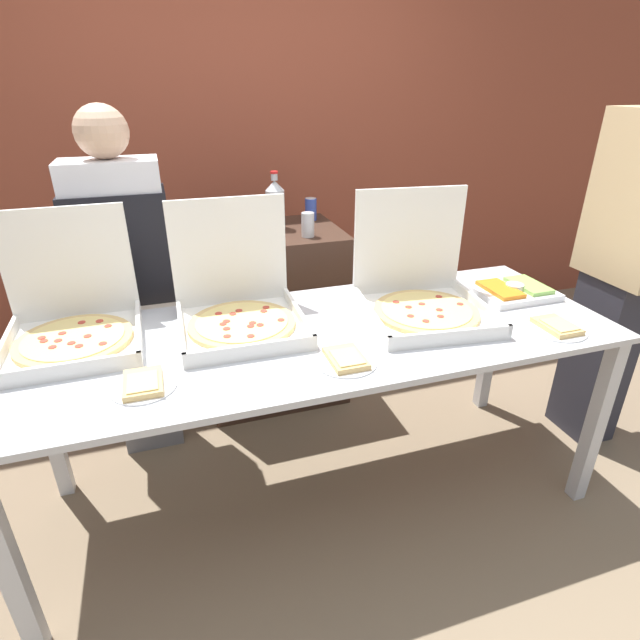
# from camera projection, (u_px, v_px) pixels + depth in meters

# --- Properties ---
(ground_plane) EXTENTS (16.00, 16.00, 0.00)m
(ground_plane) POSITION_uv_depth(u_px,v_px,m) (320.00, 492.00, 2.31)
(ground_plane) COLOR #847056
(brick_wall_behind) EXTENTS (10.00, 0.06, 2.80)m
(brick_wall_behind) POSITION_uv_depth(u_px,v_px,m) (237.00, 136.00, 3.16)
(brick_wall_behind) COLOR brown
(brick_wall_behind) RESTS_ON ground_plane
(buffet_table) EXTENTS (2.33, 0.85, 0.84)m
(buffet_table) POSITION_uv_depth(u_px,v_px,m) (320.00, 352.00, 1.99)
(buffet_table) COLOR silver
(buffet_table) RESTS_ON ground_plane
(pizza_box_far_left) EXTENTS (0.48, 0.50, 0.47)m
(pizza_box_far_left) POSITION_uv_depth(u_px,v_px,m) (239.00, 305.00, 1.97)
(pizza_box_far_left) COLOR white
(pizza_box_far_left) RESTS_ON buffet_table
(pizza_box_near_left) EXTENTS (0.54, 0.56, 0.48)m
(pizza_box_near_left) POSITION_uv_depth(u_px,v_px,m) (421.00, 293.00, 2.07)
(pizza_box_near_left) COLOR white
(pizza_box_near_left) RESTS_ON buffet_table
(pizza_box_near_right) EXTENTS (0.47, 0.49, 0.46)m
(pizza_box_near_right) POSITION_uv_depth(u_px,v_px,m) (73.00, 320.00, 1.85)
(pizza_box_near_right) COLOR white
(pizza_box_near_right) RESTS_ON buffet_table
(paper_plate_front_center) EXTENTS (0.21, 0.21, 0.03)m
(paper_plate_front_center) POSITION_uv_depth(u_px,v_px,m) (143.00, 384.00, 1.59)
(paper_plate_front_center) COLOR white
(paper_plate_front_center) RESTS_ON buffet_table
(paper_plate_front_left) EXTENTS (0.23, 0.23, 0.03)m
(paper_plate_front_left) POSITION_uv_depth(u_px,v_px,m) (557.00, 327.00, 1.95)
(paper_plate_front_left) COLOR white
(paper_plate_front_left) RESTS_ON buffet_table
(paper_plate_front_right) EXTENTS (0.22, 0.22, 0.03)m
(paper_plate_front_right) POSITION_uv_depth(u_px,v_px,m) (346.00, 359.00, 1.73)
(paper_plate_front_right) COLOR white
(paper_plate_front_right) RESTS_ON buffet_table
(veggie_tray) EXTENTS (0.34, 0.26, 0.05)m
(veggie_tray) POSITION_uv_depth(u_px,v_px,m) (514.00, 291.00, 2.26)
(veggie_tray) COLOR white
(veggie_tray) RESTS_ON buffet_table
(sideboard_podium) EXTENTS (0.78, 0.57, 1.00)m
(sideboard_podium) POSITION_uv_depth(u_px,v_px,m) (271.00, 316.00, 2.87)
(sideboard_podium) COLOR #382319
(sideboard_podium) RESTS_ON ground_plane
(soda_bottle) EXTENTS (0.10, 0.10, 0.30)m
(soda_bottle) POSITION_uv_depth(u_px,v_px,m) (275.00, 204.00, 2.65)
(soda_bottle) COLOR #B7BCC1
(soda_bottle) RESTS_ON sideboard_podium
(soda_can_silver) EXTENTS (0.07, 0.07, 0.12)m
(soda_can_silver) POSITION_uv_depth(u_px,v_px,m) (308.00, 225.00, 2.54)
(soda_can_silver) COLOR silver
(soda_can_silver) RESTS_ON sideboard_podium
(soda_can_colored) EXTENTS (0.07, 0.07, 0.12)m
(soda_can_colored) POSITION_uv_depth(u_px,v_px,m) (311.00, 209.00, 2.84)
(soda_can_colored) COLOR #334CB2
(soda_can_colored) RESTS_ON sideboard_podium
(person_server_vest) EXTENTS (0.42, 0.24, 1.65)m
(person_server_vest) POSITION_uv_depth(u_px,v_px,m) (127.00, 275.00, 2.27)
(person_server_vest) COLOR slate
(person_server_vest) RESTS_ON ground_plane
(person_guest_cap) EXTENTS (0.22, 0.40, 1.83)m
(person_guest_cap) POSITION_uv_depth(u_px,v_px,m) (624.00, 260.00, 2.32)
(person_guest_cap) COLOR #2D2D38
(person_guest_cap) RESTS_ON ground_plane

